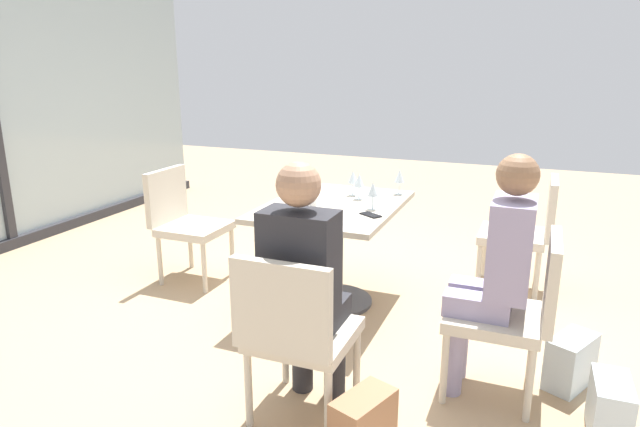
{
  "coord_description": "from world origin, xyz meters",
  "views": [
    {
      "loc": [
        -3.43,
        -1.29,
        1.68
      ],
      "look_at": [
        0.0,
        0.1,
        0.65
      ],
      "focal_mm": 31.03,
      "sensor_mm": 36.0,
      "label": 1
    }
  ],
  "objects_px": {
    "wine_glass_3": "(399,177)",
    "cell_phone_on_table": "(371,215)",
    "person_side_end": "(305,279)",
    "wine_glass_1": "(373,190)",
    "wine_glass_0": "(359,181)",
    "handbag_1": "(363,424)",
    "chair_side_end": "(296,329)",
    "coffee_cup": "(312,200)",
    "dining_table_main": "(333,231)",
    "chair_near_window": "(184,218)",
    "person_front_left": "(496,265)",
    "handbag_2": "(571,361)",
    "chair_front_left": "(515,306)",
    "chair_front_right": "(527,227)",
    "wine_glass_2": "(353,177)",
    "handbag_0": "(610,409)"
  },
  "relations": [
    {
      "from": "wine_glass_3",
      "to": "cell_phone_on_table",
      "type": "relative_size",
      "value": 1.28
    },
    {
      "from": "person_side_end",
      "to": "wine_glass_1",
      "type": "xyz_separation_m",
      "value": [
        1.2,
        0.04,
        0.16
      ]
    },
    {
      "from": "person_side_end",
      "to": "wine_glass_0",
      "type": "bearing_deg",
      "value": 8.22
    },
    {
      "from": "handbag_1",
      "to": "chair_side_end",
      "type": "bearing_deg",
      "value": 97.97
    },
    {
      "from": "wine_glass_3",
      "to": "coffee_cup",
      "type": "distance_m",
      "value": 0.73
    },
    {
      "from": "dining_table_main",
      "to": "chair_near_window",
      "type": "bearing_deg",
      "value": 90.0
    },
    {
      "from": "chair_side_end",
      "to": "cell_phone_on_table",
      "type": "xyz_separation_m",
      "value": [
        1.16,
        0.0,
        0.24
      ]
    },
    {
      "from": "chair_side_end",
      "to": "wine_glass_1",
      "type": "xyz_separation_m",
      "value": [
        1.31,
        0.04,
        0.37
      ]
    },
    {
      "from": "coffee_cup",
      "to": "handbag_1",
      "type": "height_order",
      "value": "coffee_cup"
    },
    {
      "from": "wine_glass_3",
      "to": "chair_near_window",
      "type": "bearing_deg",
      "value": 105.57
    },
    {
      "from": "wine_glass_3",
      "to": "person_front_left",
      "type": "bearing_deg",
      "value": -145.99
    },
    {
      "from": "handbag_1",
      "to": "handbag_2",
      "type": "xyz_separation_m",
      "value": [
        0.91,
        -0.86,
        0.0
      ]
    },
    {
      "from": "chair_front_left",
      "to": "coffee_cup",
      "type": "relative_size",
      "value": 9.67
    },
    {
      "from": "chair_front_right",
      "to": "wine_glass_0",
      "type": "distance_m",
      "value": 1.3
    },
    {
      "from": "wine_glass_1",
      "to": "wine_glass_2",
      "type": "relative_size",
      "value": 1.0
    },
    {
      "from": "chair_side_end",
      "to": "coffee_cup",
      "type": "height_order",
      "value": "chair_side_end"
    },
    {
      "from": "handbag_0",
      "to": "wine_glass_0",
      "type": "bearing_deg",
      "value": 54.02
    },
    {
      "from": "chair_front_right",
      "to": "wine_glass_2",
      "type": "height_order",
      "value": "wine_glass_2"
    },
    {
      "from": "chair_near_window",
      "to": "wine_glass_2",
      "type": "relative_size",
      "value": 4.7
    },
    {
      "from": "chair_side_end",
      "to": "chair_front_right",
      "type": "height_order",
      "value": "same"
    },
    {
      "from": "chair_near_window",
      "to": "cell_phone_on_table",
      "type": "bearing_deg",
      "value": -96.97
    },
    {
      "from": "wine_glass_2",
      "to": "chair_side_end",
      "type": "bearing_deg",
      "value": -170.13
    },
    {
      "from": "chair_side_end",
      "to": "handbag_2",
      "type": "relative_size",
      "value": 2.9
    },
    {
      "from": "dining_table_main",
      "to": "chair_front_right",
      "type": "xyz_separation_m",
      "value": [
        0.73,
        -1.24,
        -0.04
      ]
    },
    {
      "from": "chair_near_window",
      "to": "wine_glass_3",
      "type": "xyz_separation_m",
      "value": [
        0.44,
        -1.59,
        0.37
      ]
    },
    {
      "from": "wine_glass_1",
      "to": "handbag_1",
      "type": "xyz_separation_m",
      "value": [
        -1.39,
        -0.39,
        -0.72
      ]
    },
    {
      "from": "dining_table_main",
      "to": "person_side_end",
      "type": "bearing_deg",
      "value": -165.27
    },
    {
      "from": "chair_near_window",
      "to": "chair_front_right",
      "type": "bearing_deg",
      "value": -73.73
    },
    {
      "from": "chair_near_window",
      "to": "wine_glass_3",
      "type": "bearing_deg",
      "value": -74.43
    },
    {
      "from": "person_front_left",
      "to": "wine_glass_1",
      "type": "height_order",
      "value": "person_front_left"
    },
    {
      "from": "chair_front_left",
      "to": "person_front_left",
      "type": "distance_m",
      "value": 0.23
    },
    {
      "from": "dining_table_main",
      "to": "wine_glass_3",
      "type": "distance_m",
      "value": 0.65
    },
    {
      "from": "wine_glass_0",
      "to": "coffee_cup",
      "type": "xyz_separation_m",
      "value": [
        -0.3,
        0.23,
        -0.09
      ]
    },
    {
      "from": "person_front_left",
      "to": "wine_glass_2",
      "type": "height_order",
      "value": "person_front_left"
    },
    {
      "from": "handbag_0",
      "to": "handbag_2",
      "type": "distance_m",
      "value": 0.41
    },
    {
      "from": "dining_table_main",
      "to": "wine_glass_1",
      "type": "height_order",
      "value": "wine_glass_1"
    },
    {
      "from": "chair_front_left",
      "to": "wine_glass_2",
      "type": "relative_size",
      "value": 4.7
    },
    {
      "from": "wine_glass_1",
      "to": "coffee_cup",
      "type": "xyz_separation_m",
      "value": [
        -0.07,
        0.4,
        -0.09
      ]
    },
    {
      "from": "chair_front_right",
      "to": "handbag_0",
      "type": "bearing_deg",
      "value": -164.53
    },
    {
      "from": "cell_phone_on_table",
      "to": "chair_side_end",
      "type": "bearing_deg",
      "value": -147.58
    },
    {
      "from": "wine_glass_3",
      "to": "cell_phone_on_table",
      "type": "bearing_deg",
      "value": 178.04
    },
    {
      "from": "wine_glass_2",
      "to": "cell_phone_on_table",
      "type": "height_order",
      "value": "wine_glass_2"
    },
    {
      "from": "wine_glass_2",
      "to": "wine_glass_1",
      "type": "bearing_deg",
      "value": -142.79
    },
    {
      "from": "cell_phone_on_table",
      "to": "chair_front_left",
      "type": "bearing_deg",
      "value": -87.89
    },
    {
      "from": "chair_side_end",
      "to": "wine_glass_3",
      "type": "distance_m",
      "value": 1.83
    },
    {
      "from": "chair_side_end",
      "to": "cell_phone_on_table",
      "type": "bearing_deg",
      "value": 0.16
    },
    {
      "from": "chair_side_end",
      "to": "handbag_2",
      "type": "xyz_separation_m",
      "value": [
        0.84,
        -1.22,
        -0.36
      ]
    },
    {
      "from": "chair_front_right",
      "to": "handbag_2",
      "type": "bearing_deg",
      "value": -166.51
    },
    {
      "from": "person_side_end",
      "to": "handbag_2",
      "type": "xyz_separation_m",
      "value": [
        0.73,
        -1.22,
        -0.56
      ]
    },
    {
      "from": "chair_side_end",
      "to": "person_front_left",
      "type": "bearing_deg",
      "value": -52.16
    }
  ]
}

